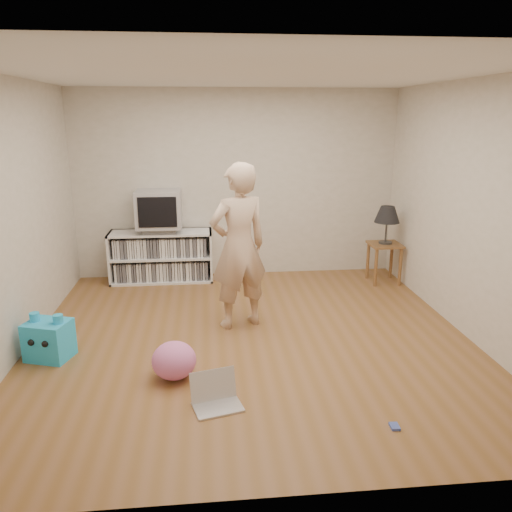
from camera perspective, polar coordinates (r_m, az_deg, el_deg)
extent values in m
plane|color=brown|center=(5.26, -0.53, -9.39)|extent=(4.50, 4.50, 0.00)
cube|color=beige|center=(7.07, -2.24, 8.15)|extent=(4.50, 0.02, 2.60)
cube|color=beige|center=(2.69, 3.77, -4.57)|extent=(4.50, 0.02, 2.60)
cube|color=beige|center=(5.16, -26.34, 3.69)|extent=(0.02, 4.50, 2.60)
cube|color=beige|center=(5.52, 23.45, 4.72)|extent=(0.02, 4.50, 2.60)
cube|color=white|center=(4.77, -0.62, 20.15)|extent=(4.50, 4.50, 0.01)
cube|color=white|center=(7.25, -10.61, 0.42)|extent=(1.40, 0.03, 0.70)
cube|color=white|center=(7.14, -16.22, -0.18)|extent=(0.03, 0.45, 0.70)
cube|color=white|center=(7.02, -5.16, 0.12)|extent=(0.03, 0.45, 0.70)
cube|color=white|center=(7.14, -10.60, -2.62)|extent=(1.40, 0.45, 0.03)
cube|color=white|center=(7.05, -10.74, -0.03)|extent=(1.34, 0.45, 0.03)
cube|color=white|center=(6.97, -10.88, 2.62)|extent=(1.40, 0.45, 0.03)
cube|color=silver|center=(7.05, -10.74, -0.03)|extent=(1.26, 0.36, 0.64)
cube|color=gray|center=(6.95, -10.90, 3.02)|extent=(0.45, 0.35, 0.07)
cube|color=#A1A1A6|center=(6.90, -11.02, 5.33)|extent=(0.60, 0.52, 0.50)
cube|color=black|center=(6.64, -11.22, 4.92)|extent=(0.50, 0.01, 0.40)
cylinder|color=brown|center=(6.90, 13.53, -1.31)|extent=(0.04, 0.04, 0.52)
cylinder|color=brown|center=(7.02, 16.16, -1.21)|extent=(0.04, 0.04, 0.52)
cylinder|color=brown|center=(7.21, 12.66, -0.53)|extent=(0.04, 0.04, 0.52)
cylinder|color=brown|center=(7.32, 15.19, -0.45)|extent=(0.04, 0.04, 0.52)
cube|color=brown|center=(7.04, 14.54, 1.28)|extent=(0.42, 0.42, 0.03)
cylinder|color=#333333|center=(7.03, 14.55, 1.50)|extent=(0.18, 0.18, 0.02)
cylinder|color=#333333|center=(7.00, 14.65, 2.87)|extent=(0.02, 0.02, 0.32)
imported|color=#D4AF90|center=(5.29, -2.00, 1.04)|extent=(0.76, 0.64, 1.78)
cube|color=silver|center=(4.14, -4.39, -16.83)|extent=(0.43, 0.35, 0.02)
cube|color=silver|center=(4.18, -4.94, -14.44)|extent=(0.38, 0.17, 0.24)
cube|color=black|center=(4.18, -4.94, -14.44)|extent=(0.33, 0.14, 0.20)
cube|color=#455BB9|center=(4.05, 15.56, -18.25)|extent=(0.07, 0.09, 0.02)
cube|color=#21B1F4|center=(5.18, -22.59, -8.86)|extent=(0.46, 0.41, 0.37)
cylinder|color=#21B1F4|center=(5.16, -23.99, -6.38)|extent=(0.09, 0.09, 0.08)
cylinder|color=#21B1F4|center=(5.02, -21.69, -6.71)|extent=(0.09, 0.09, 0.08)
sphere|color=black|center=(5.08, -24.32, -9.01)|extent=(0.06, 0.06, 0.06)
sphere|color=black|center=(5.00, -22.97, -9.25)|extent=(0.06, 0.06, 0.06)
ellipsoid|color=pink|center=(4.52, -9.35, -11.70)|extent=(0.49, 0.49, 0.33)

